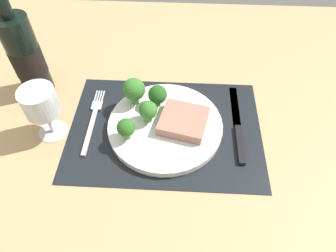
% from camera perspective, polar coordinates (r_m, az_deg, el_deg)
% --- Properties ---
extents(ground_plane, '(1.40, 1.10, 0.03)m').
position_cam_1_polar(ground_plane, '(0.69, -0.51, -1.32)').
color(ground_plane, tan).
extents(placemat, '(0.43, 0.31, 0.00)m').
position_cam_1_polar(placemat, '(0.68, -0.52, -0.47)').
color(placemat, black).
rests_on(placemat, ground_plane).
extents(plate, '(0.25, 0.25, 0.02)m').
position_cam_1_polar(plate, '(0.67, -0.52, 0.04)').
color(plate, white).
rests_on(plate, placemat).
extents(steak, '(0.12, 0.11, 0.02)m').
position_cam_1_polar(steak, '(0.66, 2.90, 0.97)').
color(steak, tan).
rests_on(steak, plate).
extents(broccoli_back_left, '(0.05, 0.05, 0.07)m').
position_cam_1_polar(broccoli_back_left, '(0.69, -6.42, 6.79)').
color(broccoli_back_left, '#5B8942').
rests_on(broccoli_back_left, plate).
extents(broccoli_near_fork, '(0.04, 0.04, 0.05)m').
position_cam_1_polar(broccoli_near_fork, '(0.62, -7.89, -0.36)').
color(broccoli_near_fork, '#5B8942').
rests_on(broccoli_near_fork, plate).
extents(broccoli_front_edge, '(0.04, 0.04, 0.05)m').
position_cam_1_polar(broccoli_front_edge, '(0.65, -3.76, 2.93)').
color(broccoli_front_edge, '#5B8942').
rests_on(broccoli_front_edge, plate).
extents(broccoli_center, '(0.04, 0.04, 0.05)m').
position_cam_1_polar(broccoli_center, '(0.68, -1.97, 5.90)').
color(broccoli_center, '#5B8942').
rests_on(broccoli_center, plate).
extents(fork, '(0.02, 0.19, 0.01)m').
position_cam_1_polar(fork, '(0.71, -13.91, 1.18)').
color(fork, silver).
rests_on(fork, placemat).
extents(knife, '(0.02, 0.23, 0.01)m').
position_cam_1_polar(knife, '(0.69, 13.02, -0.43)').
color(knife, black).
rests_on(knife, placemat).
extents(wine_bottle, '(0.07, 0.07, 0.30)m').
position_cam_1_polar(wine_bottle, '(0.77, -25.19, 11.96)').
color(wine_bottle, black).
rests_on(wine_bottle, ground_plane).
extents(wine_glass, '(0.07, 0.07, 0.12)m').
position_cam_1_polar(wine_glass, '(0.66, -22.80, 3.75)').
color(wine_glass, silver).
rests_on(wine_glass, ground_plane).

